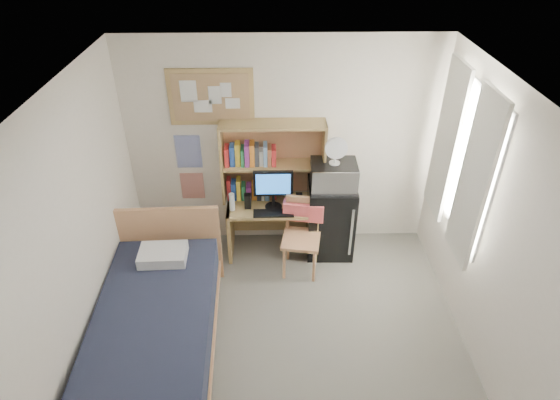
{
  "coord_description": "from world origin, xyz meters",
  "views": [
    {
      "loc": [
        -0.12,
        -2.81,
        3.8
      ],
      "look_at": [
        -0.04,
        1.2,
        1.15
      ],
      "focal_mm": 30.0,
      "sensor_mm": 36.0,
      "label": 1
    }
  ],
  "objects_px": {
    "bulletin_board": "(211,97)",
    "desk": "(274,227)",
    "speaker_left": "(248,201)",
    "speaker_right": "(299,201)",
    "desk_chair": "(301,239)",
    "desk_fan": "(335,151)",
    "microwave": "(334,175)",
    "bed": "(156,336)",
    "mini_fridge": "(330,218)",
    "monitor": "(273,190)"
  },
  "relations": [
    {
      "from": "desk",
      "to": "desk_fan",
      "type": "xyz_separation_m",
      "value": [
        0.69,
        -0.02,
        1.06
      ]
    },
    {
      "from": "bed",
      "to": "speaker_right",
      "type": "distance_m",
      "value": 2.17
    },
    {
      "from": "bed",
      "to": "monitor",
      "type": "relative_size",
      "value": 4.55
    },
    {
      "from": "microwave",
      "to": "desk_chair",
      "type": "bearing_deg",
      "value": -134.15
    },
    {
      "from": "desk",
      "to": "microwave",
      "type": "relative_size",
      "value": 2.11
    },
    {
      "from": "monitor",
      "to": "microwave",
      "type": "xyz_separation_m",
      "value": [
        0.69,
        0.04,
        0.17
      ]
    },
    {
      "from": "mini_fridge",
      "to": "desk_chair",
      "type": "bearing_deg",
      "value": -132.68
    },
    {
      "from": "mini_fridge",
      "to": "desk",
      "type": "bearing_deg",
      "value": -178.46
    },
    {
      "from": "desk",
      "to": "bed",
      "type": "distance_m",
      "value": 1.97
    },
    {
      "from": "bulletin_board",
      "to": "bed",
      "type": "bearing_deg",
      "value": -103.31
    },
    {
      "from": "desk_fan",
      "to": "desk",
      "type": "bearing_deg",
      "value": 179.89
    },
    {
      "from": "bulletin_board",
      "to": "desk_fan",
      "type": "bearing_deg",
      "value": -12.48
    },
    {
      "from": "monitor",
      "to": "microwave",
      "type": "height_order",
      "value": "microwave"
    },
    {
      "from": "desk_chair",
      "to": "microwave",
      "type": "xyz_separation_m",
      "value": [
        0.38,
        0.37,
        0.63
      ]
    },
    {
      "from": "bed",
      "to": "speaker_left",
      "type": "distance_m",
      "value": 1.83
    },
    {
      "from": "mini_fridge",
      "to": "microwave",
      "type": "relative_size",
      "value": 1.82
    },
    {
      "from": "speaker_left",
      "to": "desk",
      "type": "bearing_deg",
      "value": 11.31
    },
    {
      "from": "bulletin_board",
      "to": "microwave",
      "type": "relative_size",
      "value": 1.81
    },
    {
      "from": "bed",
      "to": "desk_chair",
      "type": "bearing_deg",
      "value": 38.6
    },
    {
      "from": "desk",
      "to": "speaker_left",
      "type": "relative_size",
      "value": 5.95
    },
    {
      "from": "bed",
      "to": "microwave",
      "type": "xyz_separation_m",
      "value": [
        1.81,
        1.6,
        0.79
      ]
    },
    {
      "from": "speaker_left",
      "to": "microwave",
      "type": "distance_m",
      "value": 1.04
    },
    {
      "from": "bulletin_board",
      "to": "speaker_left",
      "type": "bearing_deg",
      "value": -42.94
    },
    {
      "from": "desk_chair",
      "to": "desk_fan",
      "type": "relative_size",
      "value": 3.04
    },
    {
      "from": "desk_chair",
      "to": "microwave",
      "type": "relative_size",
      "value": 1.8
    },
    {
      "from": "desk",
      "to": "mini_fridge",
      "type": "distance_m",
      "value": 0.7
    },
    {
      "from": "bulletin_board",
      "to": "desk_chair",
      "type": "xyz_separation_m",
      "value": [
        0.99,
        -0.67,
        -1.45
      ]
    },
    {
      "from": "desk_chair",
      "to": "speaker_right",
      "type": "height_order",
      "value": "desk_chair"
    },
    {
      "from": "bulletin_board",
      "to": "desk_chair",
      "type": "bearing_deg",
      "value": -34.29
    },
    {
      "from": "desk_chair",
      "to": "speaker_left",
      "type": "relative_size",
      "value": 5.06
    },
    {
      "from": "desk_chair",
      "to": "desk_fan",
      "type": "height_order",
      "value": "desk_fan"
    },
    {
      "from": "bulletin_board",
      "to": "speaker_right",
      "type": "height_order",
      "value": "bulletin_board"
    },
    {
      "from": "bed",
      "to": "mini_fridge",
      "type": "bearing_deg",
      "value": 39.78
    },
    {
      "from": "mini_fridge",
      "to": "monitor",
      "type": "bearing_deg",
      "value": -173.5
    },
    {
      "from": "bulletin_board",
      "to": "desk_fan",
      "type": "xyz_separation_m",
      "value": [
        1.36,
        -0.3,
        -0.52
      ]
    },
    {
      "from": "bulletin_board",
      "to": "desk_chair",
      "type": "distance_m",
      "value": 1.88
    },
    {
      "from": "mini_fridge",
      "to": "desk_fan",
      "type": "height_order",
      "value": "desk_fan"
    },
    {
      "from": "bulletin_board",
      "to": "desk",
      "type": "distance_m",
      "value": 1.74
    },
    {
      "from": "mini_fridge",
      "to": "speaker_left",
      "type": "bearing_deg",
      "value": -174.96
    },
    {
      "from": "bed",
      "to": "microwave",
      "type": "relative_size",
      "value": 4.23
    },
    {
      "from": "mini_fridge",
      "to": "desk_fan",
      "type": "distance_m",
      "value": 0.93
    },
    {
      "from": "bed",
      "to": "speaker_right",
      "type": "relative_size",
      "value": 12.13
    },
    {
      "from": "desk",
      "to": "bulletin_board",
      "type": "bearing_deg",
      "value": 156.75
    },
    {
      "from": "bulletin_board",
      "to": "speaker_left",
      "type": "relative_size",
      "value": 5.1
    },
    {
      "from": "mini_fridge",
      "to": "bed",
      "type": "relative_size",
      "value": 0.43
    },
    {
      "from": "mini_fridge",
      "to": "monitor",
      "type": "distance_m",
      "value": 0.83
    },
    {
      "from": "desk",
      "to": "desk_chair",
      "type": "bearing_deg",
      "value": -51.28
    },
    {
      "from": "microwave",
      "to": "bulletin_board",
      "type": "bearing_deg",
      "value": 168.87
    },
    {
      "from": "desk_chair",
      "to": "speaker_left",
      "type": "xyz_separation_m",
      "value": [
        -0.61,
        0.33,
        0.31
      ]
    },
    {
      "from": "speaker_left",
      "to": "speaker_right",
      "type": "bearing_deg",
      "value": 0.0
    }
  ]
}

